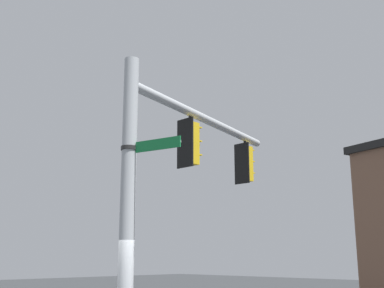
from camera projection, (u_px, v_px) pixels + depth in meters
signal_pole at (128, 207)px, 9.69m from camera, size 0.31×0.31×6.28m
mast_arm at (207, 120)px, 12.92m from camera, size 1.68×6.28×0.22m
traffic_light_nearest_pole at (191, 144)px, 12.05m from camera, size 0.54×0.49×1.31m
traffic_light_mid_inner at (246, 164)px, 14.67m from camera, size 0.54×0.49×1.31m
street_name_sign at (141, 147)px, 9.80m from camera, size 1.38×0.48×0.22m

